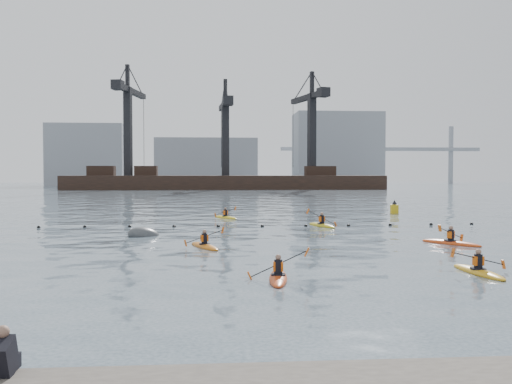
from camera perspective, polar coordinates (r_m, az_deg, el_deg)
ground at (r=15.02m, az=4.18°, el=-12.12°), size 400.00×400.00×0.00m
float_line at (r=37.16m, az=-1.67°, el=-3.61°), size 33.24×0.73×0.24m
barge_pier at (r=124.44m, az=-3.34°, el=1.18°), size 72.00×19.30×29.50m
skyline at (r=164.84m, az=-2.70°, el=3.94°), size 141.00×28.00×22.00m
kayaker_0 at (r=18.88m, az=2.35°, el=-8.90°), size 2.15×3.12×1.22m
kayaker_1 at (r=21.55m, az=22.35°, el=-7.68°), size 2.16×3.22×1.08m
kayaker_2 at (r=26.96m, az=-5.45°, el=-5.61°), size 1.99×3.09×1.08m
kayaker_3 at (r=37.65m, az=6.94°, el=-3.44°), size 2.31×3.46×1.37m
kayaker_4 at (r=29.78m, az=19.82°, el=-4.99°), size 2.52×3.11×1.20m
kayaker_5 at (r=44.22m, az=-3.23°, el=-2.63°), size 2.19×2.92×1.03m
mooring_buoy at (r=32.36m, az=-11.70°, el=-4.54°), size 2.45×2.03×1.39m
nav_buoy at (r=50.69m, az=14.36°, el=-1.73°), size 0.76×0.76×1.38m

